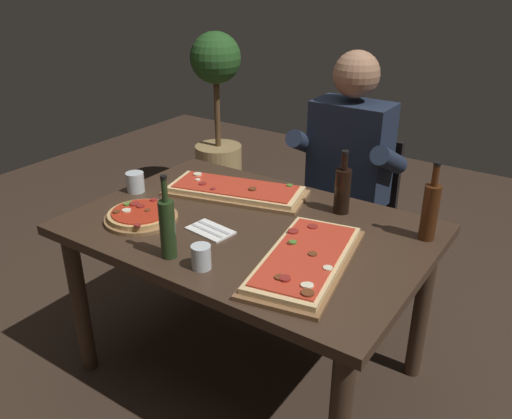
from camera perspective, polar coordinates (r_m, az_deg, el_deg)
The scene contains 14 objects.
ground_plane at distance 2.54m, azimuth -0.66°, elevation -16.77°, with size 6.40×6.40×0.00m, color #38281E.
dining_table at distance 2.16m, azimuth -0.75°, elevation -3.95°, with size 1.40×0.96×0.74m.
pizza_rectangular_front at distance 2.39m, azimuth -2.23°, elevation 2.06°, with size 0.68×0.41×0.05m.
pizza_rectangular_left at distance 1.85m, azimuth 5.33°, elevation -5.38°, with size 0.39×0.64×0.05m.
pizza_round_far at distance 2.20m, azimuth -12.27°, elevation -0.65°, with size 0.30×0.30×0.05m.
wine_bottle_dark at distance 2.21m, azimuth 9.29°, elevation 2.17°, with size 0.07×0.07×0.27m.
oil_bottle_amber at distance 1.87m, azimuth -9.51°, elevation -1.89°, with size 0.06×0.06×0.31m.
vinegar_bottle_green at distance 2.07m, azimuth 18.24°, elevation -0.08°, with size 0.06×0.06×0.31m.
tumbler_near_camera at distance 2.47m, azimuth -12.86°, elevation 2.76°, with size 0.08×0.08×0.09m.
tumbler_far_side at distance 1.82m, azimuth -5.92°, elevation -5.11°, with size 0.07×0.07×0.09m.
napkin_cutlery_set at distance 2.07m, azimuth -4.93°, elevation -2.25°, with size 0.19×0.13×0.01m.
diner_chair at distance 2.87m, azimuth 10.23°, elevation -0.15°, with size 0.44×0.44×0.87m.
seated_diner at distance 2.67m, azimuth 9.56°, elevation 3.90°, with size 0.53×0.41×1.33m.
potted_plant_corner at distance 4.10m, azimuth -4.19°, elevation 10.07°, with size 0.37×0.37×1.25m.
Camera 1 is at (1.08, -1.54, 1.70)m, focal length 37.16 mm.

